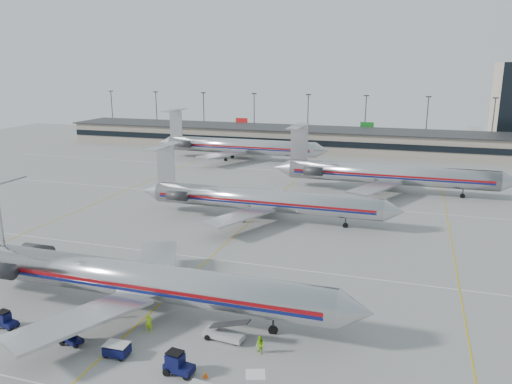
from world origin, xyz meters
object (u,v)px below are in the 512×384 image
at_px(tug_center, 70,337).
at_px(jet_second_row, 259,199).
at_px(belt_loader, 224,333).
at_px(jet_foreground, 132,279).

bearing_deg(tug_center, jet_second_row, 99.66).
bearing_deg(belt_loader, tug_center, -153.31).
height_order(jet_second_row, tug_center, jet_second_row).
distance_m(tug_center, belt_loader, 13.69).
bearing_deg(tug_center, belt_loader, 37.26).
relative_size(jet_foreground, tug_center, 21.46).
height_order(jet_second_row, belt_loader, jet_second_row).
distance_m(jet_foreground, belt_loader, 11.42).
bearing_deg(jet_second_row, tug_center, -96.78).
bearing_deg(jet_foreground, tug_center, -105.45).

